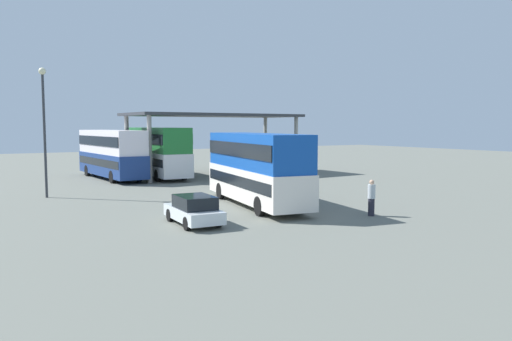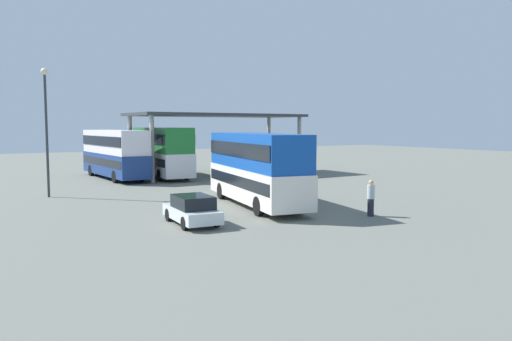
{
  "view_description": "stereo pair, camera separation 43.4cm",
  "coord_description": "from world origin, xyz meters",
  "px_view_note": "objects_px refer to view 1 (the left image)",
  "views": [
    {
      "loc": [
        -14.6,
        -20.9,
        4.52
      ],
      "look_at": [
        0.14,
        3.41,
        2.0
      ],
      "focal_mm": 35.36,
      "sensor_mm": 36.0,
      "label": 1
    },
    {
      "loc": [
        -14.22,
        -21.12,
        4.52
      ],
      "look_at": [
        0.14,
        3.41,
        2.0
      ],
      "focal_mm": 35.36,
      "sensor_mm": 36.0,
      "label": 2
    }
  ],
  "objects_px": {
    "parked_hatchback": "(194,210)",
    "pedestrian_waiting": "(371,198)",
    "double_decker_main": "(256,166)",
    "double_decker_near_canopy": "(111,152)",
    "lamppost_tall": "(44,117)",
    "double_decker_mid_row": "(158,150)"
  },
  "relations": [
    {
      "from": "double_decker_near_canopy",
      "to": "double_decker_mid_row",
      "type": "relative_size",
      "value": 1.01
    },
    {
      "from": "parked_hatchback",
      "to": "pedestrian_waiting",
      "type": "height_order",
      "value": "pedestrian_waiting"
    },
    {
      "from": "parked_hatchback",
      "to": "double_decker_near_canopy",
      "type": "relative_size",
      "value": 0.35
    },
    {
      "from": "lamppost_tall",
      "to": "pedestrian_waiting",
      "type": "xyz_separation_m",
      "value": [
        12.93,
        -15.46,
        -4.16
      ]
    },
    {
      "from": "double_decker_near_canopy",
      "to": "double_decker_mid_row",
      "type": "xyz_separation_m",
      "value": [
        3.9,
        -0.83,
        0.11
      ]
    },
    {
      "from": "parked_hatchback",
      "to": "lamppost_tall",
      "type": "bearing_deg",
      "value": 22.25
    },
    {
      "from": "double_decker_near_canopy",
      "to": "pedestrian_waiting",
      "type": "xyz_separation_m",
      "value": [
        6.25,
        -24.81,
        -1.36
      ]
    },
    {
      "from": "parked_hatchback",
      "to": "double_decker_mid_row",
      "type": "bearing_deg",
      "value": -12.66
    },
    {
      "from": "parked_hatchback",
      "to": "pedestrian_waiting",
      "type": "xyz_separation_m",
      "value": [
        8.56,
        -2.59,
        0.25
      ]
    },
    {
      "from": "lamppost_tall",
      "to": "pedestrian_waiting",
      "type": "bearing_deg",
      "value": -50.1
    },
    {
      "from": "double_decker_main",
      "to": "pedestrian_waiting",
      "type": "distance_m",
      "value": 6.84
    },
    {
      "from": "double_decker_main",
      "to": "lamppost_tall",
      "type": "bearing_deg",
      "value": 54.67
    },
    {
      "from": "parked_hatchback",
      "to": "lamppost_tall",
      "type": "height_order",
      "value": "lamppost_tall"
    },
    {
      "from": "double_decker_main",
      "to": "double_decker_near_canopy",
      "type": "relative_size",
      "value": 0.94
    },
    {
      "from": "double_decker_near_canopy",
      "to": "double_decker_mid_row",
      "type": "height_order",
      "value": "double_decker_mid_row"
    },
    {
      "from": "double_decker_main",
      "to": "lamppost_tall",
      "type": "xyz_separation_m",
      "value": [
        -9.69,
        9.58,
        2.84
      ]
    },
    {
      "from": "double_decker_mid_row",
      "to": "pedestrian_waiting",
      "type": "bearing_deg",
      "value": -171.13
    },
    {
      "from": "lamppost_tall",
      "to": "pedestrian_waiting",
      "type": "relative_size",
      "value": 4.44
    },
    {
      "from": "double_decker_near_canopy",
      "to": "lamppost_tall",
      "type": "distance_m",
      "value": 11.83
    },
    {
      "from": "double_decker_mid_row",
      "to": "double_decker_main",
      "type": "bearing_deg",
      "value": -179.51
    },
    {
      "from": "double_decker_mid_row",
      "to": "lamppost_tall",
      "type": "distance_m",
      "value": 13.85
    },
    {
      "from": "double_decker_near_canopy",
      "to": "lamppost_tall",
      "type": "relative_size",
      "value": 1.38
    }
  ]
}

